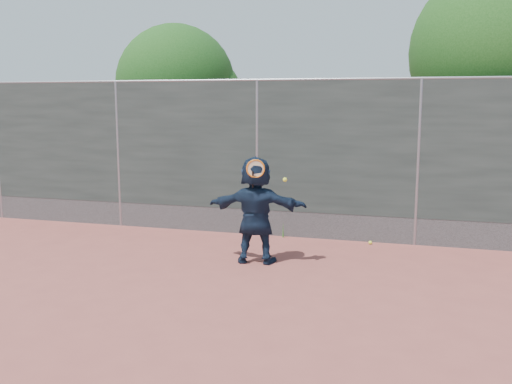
# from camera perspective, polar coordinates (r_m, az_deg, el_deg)

# --- Properties ---
(ground) EXTENTS (80.00, 80.00, 0.00)m
(ground) POSITION_cam_1_polar(r_m,az_deg,el_deg) (8.11, -6.78, -9.72)
(ground) COLOR #9E4C42
(ground) RESTS_ON ground
(player) EXTENTS (1.66, 0.66, 1.74)m
(player) POSITION_cam_1_polar(r_m,az_deg,el_deg) (9.19, 0.00, -1.79)
(player) COLOR #15243A
(player) RESTS_ON ground
(ball_ground) EXTENTS (0.07, 0.07, 0.07)m
(ball_ground) POSITION_cam_1_polar(r_m,az_deg,el_deg) (10.71, 11.36, -4.98)
(ball_ground) COLOR #EFF737
(ball_ground) RESTS_ON ground
(fence) EXTENTS (20.00, 0.06, 3.03)m
(fence) POSITION_cam_1_polar(r_m,az_deg,el_deg) (11.03, 0.12, 3.77)
(fence) COLOR #38423D
(fence) RESTS_ON ground
(swing_action) EXTENTS (0.64, 0.14, 0.51)m
(swing_action) POSITION_cam_1_polar(r_m,az_deg,el_deg) (8.88, 0.24, 2.12)
(swing_action) COLOR orange
(swing_action) RESTS_ON ground
(tree_right) EXTENTS (3.78, 3.60, 5.39)m
(tree_right) POSITION_cam_1_polar(r_m,az_deg,el_deg) (12.96, 23.98, 12.24)
(tree_right) COLOR #382314
(tree_right) RESTS_ON ground
(tree_left) EXTENTS (3.15, 3.00, 4.53)m
(tree_left) POSITION_cam_1_polar(r_m,az_deg,el_deg) (14.83, -7.38, 10.31)
(tree_left) COLOR #382314
(tree_left) RESTS_ON ground
(weed_clump) EXTENTS (0.68, 0.07, 0.30)m
(weed_clump) POSITION_cam_1_polar(r_m,az_deg,el_deg) (11.08, 1.42, -3.81)
(weed_clump) COLOR #387226
(weed_clump) RESTS_ON ground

